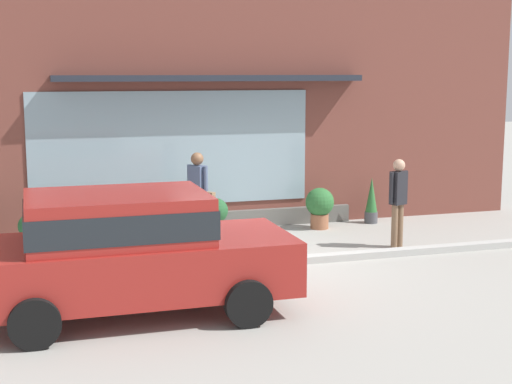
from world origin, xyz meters
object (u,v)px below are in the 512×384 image
(pedestrian_with_handbag, at_px, (198,192))
(parked_car_red, at_px, (128,247))
(potted_plant_low_front, at_px, (162,216))
(fire_hydrant, at_px, (170,229))
(potted_plant_doorstep, at_px, (215,215))
(pedestrian_passerby, at_px, (398,196))
(potted_plant_near_hydrant, at_px, (31,231))
(potted_plant_window_center, at_px, (320,205))
(potted_plant_trailing_edge, at_px, (371,201))
(potted_plant_by_entrance, at_px, (92,222))

(pedestrian_with_handbag, distance_m, parked_car_red, 4.03)
(potted_plant_low_front, bearing_deg, fire_hydrant, -93.86)
(pedestrian_with_handbag, bearing_deg, parked_car_red, -62.12)
(potted_plant_doorstep, bearing_deg, pedestrian_passerby, -32.79)
(potted_plant_low_front, relative_size, potted_plant_doorstep, 1.26)
(fire_hydrant, distance_m, potted_plant_near_hydrant, 2.71)
(potted_plant_doorstep, relative_size, potted_plant_window_center, 0.89)
(pedestrian_passerby, xyz_separation_m, potted_plant_window_center, (-0.74, 1.99, -0.47))
(fire_hydrant, xyz_separation_m, potted_plant_near_hydrant, (-2.34, 1.35, -0.17))
(potted_plant_low_front, relative_size, potted_plant_trailing_edge, 0.97)
(parked_car_red, distance_m, potted_plant_window_center, 6.36)
(potted_plant_doorstep, relative_size, potted_plant_trailing_edge, 0.77)
(potted_plant_low_front, bearing_deg, pedestrian_with_handbag, -52.22)
(potted_plant_low_front, relative_size, potted_plant_by_entrance, 1.07)
(pedestrian_with_handbag, distance_m, potted_plant_doorstep, 1.10)
(parked_car_red, height_order, potted_plant_low_front, parked_car_red)
(parked_car_red, relative_size, potted_plant_near_hydrant, 6.36)
(potted_plant_low_front, bearing_deg, pedestrian_passerby, -25.03)
(pedestrian_passerby, relative_size, potted_plant_low_front, 1.71)
(parked_car_red, xyz_separation_m, potted_plant_trailing_edge, (5.82, 4.66, -0.45))
(potted_plant_low_front, xyz_separation_m, potted_plant_by_entrance, (-1.32, -0.02, -0.04))
(potted_plant_near_hydrant, bearing_deg, potted_plant_window_center, 1.29)
(pedestrian_passerby, bearing_deg, potted_plant_window_center, 89.66)
(pedestrian_with_handbag, bearing_deg, potted_plant_doorstep, 110.14)
(potted_plant_trailing_edge, xyz_separation_m, potted_plant_window_center, (-1.28, -0.21, 0.01))
(fire_hydrant, distance_m, potted_plant_window_center, 3.73)
(potted_plant_low_front, height_order, potted_plant_by_entrance, potted_plant_low_front)
(potted_plant_by_entrance, height_order, potted_plant_window_center, potted_plant_by_entrance)
(potted_plant_trailing_edge, relative_size, potted_plant_window_center, 1.16)
(pedestrian_passerby, xyz_separation_m, potted_plant_low_front, (-4.07, 1.90, -0.50))
(potted_plant_near_hydrant, bearing_deg, pedestrian_passerby, -15.98)
(fire_hydrant, relative_size, potted_plant_near_hydrant, 1.47)
(fire_hydrant, bearing_deg, parked_car_red, -110.68)
(parked_car_red, relative_size, potted_plant_by_entrance, 4.69)
(fire_hydrant, distance_m, pedestrian_passerby, 4.22)
(potted_plant_by_entrance, distance_m, potted_plant_near_hydrant, 1.11)
(pedestrian_passerby, height_order, parked_car_red, parked_car_red)
(pedestrian_with_handbag, height_order, potted_plant_by_entrance, pedestrian_with_handbag)
(potted_plant_near_hydrant, distance_m, potted_plant_trailing_edge, 7.05)
(pedestrian_passerby, bearing_deg, parked_car_red, -175.90)
(fire_hydrant, xyz_separation_m, potted_plant_doorstep, (1.17, 1.42, -0.08))
(potted_plant_near_hydrant, bearing_deg, pedestrian_with_handbag, -13.04)
(pedestrian_with_handbag, distance_m, potted_plant_low_front, 1.09)
(parked_car_red, xyz_separation_m, potted_plant_window_center, (4.53, 4.44, -0.44))
(pedestrian_passerby, bearing_deg, fire_hydrant, 152.23)
(potted_plant_low_front, relative_size, potted_plant_window_center, 1.13)
(potted_plant_near_hydrant, height_order, potted_plant_trailing_edge, potted_plant_trailing_edge)
(potted_plant_trailing_edge, bearing_deg, pedestrian_passerby, -103.76)
(parked_car_red, bearing_deg, potted_plant_near_hydrant, 105.86)
(pedestrian_with_handbag, xyz_separation_m, potted_plant_window_center, (2.76, 0.82, -0.55))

